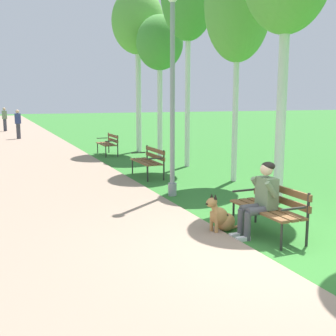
# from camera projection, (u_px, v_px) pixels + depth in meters

# --- Properties ---
(ground_plane) EXTENTS (120.00, 120.00, 0.00)m
(ground_plane) POSITION_uv_depth(u_px,v_px,m) (276.00, 251.00, 6.35)
(ground_plane) COLOR #33752D
(paved_path) EXTENTS (4.07, 60.00, 0.04)m
(paved_path) POSITION_uv_depth(u_px,v_px,m) (18.00, 133.00, 27.32)
(paved_path) COLOR gray
(paved_path) RESTS_ON ground
(park_bench_near) EXTENTS (0.55, 1.50, 0.85)m
(park_bench_near) POSITION_uv_depth(u_px,v_px,m) (271.00, 205.00, 7.03)
(park_bench_near) COLOR brown
(park_bench_near) RESTS_ON ground
(park_bench_mid) EXTENTS (0.55, 1.50, 0.85)m
(park_bench_mid) POSITION_uv_depth(u_px,v_px,m) (149.00, 159.00, 12.28)
(park_bench_mid) COLOR brown
(park_bench_mid) RESTS_ON ground
(park_bench_far) EXTENTS (0.55, 1.50, 0.85)m
(park_bench_far) POSITION_uv_depth(u_px,v_px,m) (109.00, 142.00, 17.00)
(park_bench_far) COLOR brown
(park_bench_far) RESTS_ON ground
(person_seated_on_near_bench) EXTENTS (0.74, 0.49, 1.25)m
(person_seated_on_near_bench) POSITION_uv_depth(u_px,v_px,m) (261.00, 196.00, 6.92)
(person_seated_on_near_bench) COLOR #4C4C51
(person_seated_on_near_bench) RESTS_ON ground
(dog_shepherd) EXTENTS (0.82, 0.39, 0.71)m
(dog_shepherd) POSITION_uv_depth(u_px,v_px,m) (221.00, 217.00, 7.20)
(dog_shepherd) COLOR #B27F47
(dog_shepherd) RESTS_ON ground
(lamp_post_near) EXTENTS (0.24, 0.24, 4.66)m
(lamp_post_near) POSITION_uv_depth(u_px,v_px,m) (172.00, 92.00, 9.57)
(lamp_post_near) COLOR gray
(lamp_post_near) RESTS_ON ground
(birch_tree_third) EXTENTS (1.79, 1.67, 6.18)m
(birch_tree_third) POSITION_uv_depth(u_px,v_px,m) (238.00, 5.00, 10.96)
(birch_tree_third) COLOR silver
(birch_tree_third) RESTS_ON ground
(birch_tree_fifth) EXTENTS (1.79, 1.80, 5.39)m
(birch_tree_fifth) POSITION_uv_depth(u_px,v_px,m) (160.00, 44.00, 16.00)
(birch_tree_fifth) COLOR silver
(birch_tree_fifth) RESTS_ON ground
(birch_tree_sixth) EXTENTS (2.15, 2.22, 6.76)m
(birch_tree_sixth) POSITION_uv_depth(u_px,v_px,m) (138.00, 23.00, 17.40)
(birch_tree_sixth) COLOR silver
(birch_tree_sixth) RESTS_ON ground
(pedestrian_distant) EXTENTS (0.32, 0.22, 1.65)m
(pedestrian_distant) POSITION_uv_depth(u_px,v_px,m) (18.00, 124.00, 23.35)
(pedestrian_distant) COLOR #383842
(pedestrian_distant) RESTS_ON ground
(pedestrian_further_distant) EXTENTS (0.32, 0.22, 1.65)m
(pedestrian_further_distant) POSITION_uv_depth(u_px,v_px,m) (5.00, 119.00, 28.68)
(pedestrian_further_distant) COLOR #383842
(pedestrian_further_distant) RESTS_ON ground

